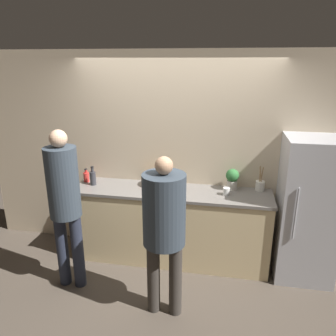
# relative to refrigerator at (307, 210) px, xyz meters

# --- Properties ---
(ground_plane) EXTENTS (14.00, 14.00, 0.00)m
(ground_plane) POSITION_rel_refrigerator_xyz_m (-1.59, -0.31, -0.84)
(ground_plane) COLOR #4C4238
(wall_back) EXTENTS (5.20, 0.06, 2.60)m
(wall_back) POSITION_rel_refrigerator_xyz_m (-1.59, 0.33, 0.46)
(wall_back) COLOR #C6B293
(wall_back) RESTS_ON ground_plane
(counter) EXTENTS (2.44, 0.62, 0.95)m
(counter) POSITION_rel_refrigerator_xyz_m (-1.59, 0.03, -0.36)
(counter) COLOR beige
(counter) RESTS_ON ground_plane
(refrigerator) EXTENTS (0.64, 0.64, 1.69)m
(refrigerator) POSITION_rel_refrigerator_xyz_m (0.00, 0.00, 0.00)
(refrigerator) COLOR #B7B7BC
(refrigerator) RESTS_ON ground_plane
(person_left) EXTENTS (0.34, 0.34, 1.81)m
(person_left) POSITION_rel_refrigerator_xyz_m (-2.61, -0.70, 0.23)
(person_left) COLOR #232838
(person_left) RESTS_ON ground_plane
(person_center) EXTENTS (0.41, 0.41, 1.66)m
(person_center) POSITION_rel_refrigerator_xyz_m (-1.49, -0.93, 0.18)
(person_center) COLOR #38332D
(person_center) RESTS_ON ground_plane
(fruit_bowl) EXTENTS (0.30, 0.30, 0.13)m
(fruit_bowl) POSITION_rel_refrigerator_xyz_m (-1.83, 0.15, 0.16)
(fruit_bowl) COLOR brown
(fruit_bowl) RESTS_ON counter
(utensil_crock) EXTENTS (0.11, 0.11, 0.31)m
(utensil_crock) POSITION_rel_refrigerator_xyz_m (-0.53, 0.22, 0.18)
(utensil_crock) COLOR silver
(utensil_crock) RESTS_ON counter
(bottle_red) EXTENTS (0.07, 0.07, 0.18)m
(bottle_red) POSITION_rel_refrigerator_xyz_m (-2.74, 0.11, 0.18)
(bottle_red) COLOR red
(bottle_red) RESTS_ON counter
(bottle_dark) EXTENTS (0.08, 0.08, 0.25)m
(bottle_dark) POSITION_rel_refrigerator_xyz_m (-2.60, 0.02, 0.21)
(bottle_dark) COLOR #333338
(bottle_dark) RESTS_ON counter
(cup_white) EXTENTS (0.08, 0.08, 0.09)m
(cup_white) POSITION_rel_refrigerator_xyz_m (-0.93, -0.00, 0.16)
(cup_white) COLOR white
(cup_white) RESTS_ON counter
(cup_yellow) EXTENTS (0.07, 0.07, 0.09)m
(cup_yellow) POSITION_rel_refrigerator_xyz_m (-1.57, 0.03, 0.16)
(cup_yellow) COLOR gold
(cup_yellow) RESTS_ON counter
(potted_plant) EXTENTS (0.16, 0.16, 0.26)m
(potted_plant) POSITION_rel_refrigerator_xyz_m (-0.86, 0.19, 0.26)
(potted_plant) COLOR beige
(potted_plant) RESTS_ON counter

